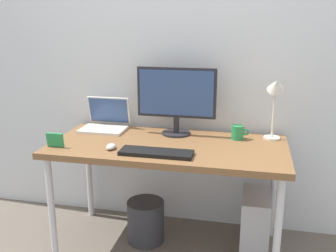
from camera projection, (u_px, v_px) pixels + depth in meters
The scene contains 12 objects.
ground_plane at pixel (168, 245), 2.71m from camera, with size 6.00×6.00×0.00m, color #665B51.
back_wall at pixel (181, 52), 2.75m from camera, with size 4.40×0.04×2.60m, color silver.
desk at pixel (168, 153), 2.52m from camera, with size 1.52×0.71×0.75m.
monitor at pixel (176, 97), 2.64m from camera, with size 0.55×0.20×0.47m.
laptop at pixel (106, 121), 2.82m from camera, with size 0.32×0.27×0.23m.
desk_lamp at pixel (275, 95), 2.49m from camera, with size 0.11×0.16×0.44m.
keyboard at pixel (156, 153), 2.30m from camera, with size 0.44×0.14×0.02m, color black.
mouse at pixel (111, 147), 2.40m from camera, with size 0.06×0.09×0.03m, color silver.
coffee_mug at pixel (238, 132), 2.59m from camera, with size 0.12×0.08×0.10m.
photo_frame at pixel (55, 140), 2.43m from camera, with size 0.11×0.02×0.09m, color #268C4C.
computer_tower at pixel (255, 223), 2.58m from camera, with size 0.18×0.36×0.42m, color #B2B2B7.
wastebasket at pixel (146, 221), 2.73m from camera, with size 0.26×0.26×0.30m, color #333338.
Camera 1 is at (0.51, -2.32, 1.53)m, focal length 41.27 mm.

